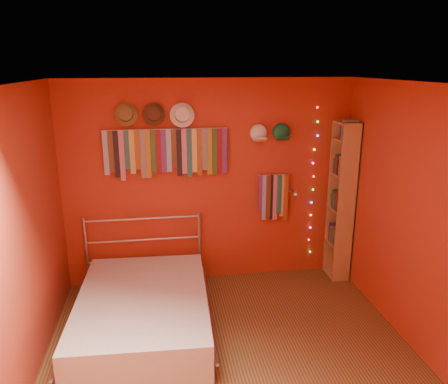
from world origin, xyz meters
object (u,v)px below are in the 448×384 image
reading_lamp (295,194)px  bed (143,311)px  bookshelf (344,201)px  tie_rack (167,151)px

reading_lamp → bed: size_ratio=0.15×
bed → reading_lamp: bearing=26.9°
bookshelf → reading_lamp: bearing=-179.7°
reading_lamp → bed: 2.22m
tie_rack → bed: 1.80m
bookshelf → bed: (-2.49, -0.85, -0.80)m
tie_rack → bed: tie_rack is taller
reading_lamp → bed: reading_lamp is taller
reading_lamp → bookshelf: size_ratio=0.14×
reading_lamp → bed: bearing=-155.4°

